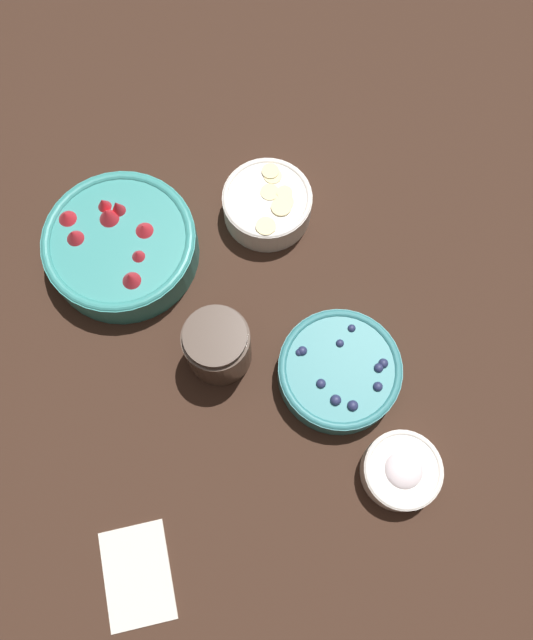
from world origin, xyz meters
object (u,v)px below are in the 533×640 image
bowl_blueberries (339,371)px  bowl_cream (402,471)px  bowl_strawberries (121,245)px  jar_chocolate (218,347)px  bowl_bananas (267,204)px

bowl_blueberries → bowl_cream: (-0.16, -0.01, -0.00)m
bowl_strawberries → jar_chocolate: jar_chocolate is taller
bowl_strawberries → jar_chocolate: bearing=-162.4°
bowl_blueberries → bowl_cream: size_ratio=1.64×
bowl_strawberries → bowl_cream: (-0.48, -0.23, -0.01)m
bowl_strawberries → bowl_blueberries: (-0.32, -0.22, -0.01)m
bowl_strawberries → bowl_blueberries: bearing=-146.1°
bowl_cream → jar_chocolate: (0.27, 0.16, 0.02)m
bowl_strawberries → bowl_bananas: bearing=-97.2°
bowl_strawberries → bowl_cream: bowl_strawberries is taller
jar_chocolate → bowl_blueberries: bearing=-125.2°
bowl_cream → bowl_blueberries: bearing=4.7°
bowl_bananas → bowl_cream: (-0.45, 0.01, -0.00)m
bowl_strawberries → bowl_blueberries: 0.39m
bowl_blueberries → jar_chocolate: 0.18m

